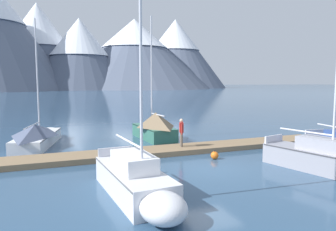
# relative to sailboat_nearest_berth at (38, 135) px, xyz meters

# --- Properties ---
(ground_plane) EXTENTS (700.00, 700.00, 0.00)m
(ground_plane) POSITION_rel_sailboat_nearest_berth_xyz_m (8.06, -9.01, -0.70)
(ground_plane) COLOR #2D4C6B
(mountain_shoulder_ridge) EXTENTS (63.55, 63.55, 47.71)m
(mountain_shoulder_ridge) POSITION_rel_sailboat_nearest_berth_xyz_m (-6.57, 173.63, 24.62)
(mountain_shoulder_ridge) COLOR #4C566B
(mountain_shoulder_ridge) RESTS_ON ground
(mountain_east_summit) EXTENTS (56.05, 56.05, 37.53)m
(mountain_east_summit) POSITION_rel_sailboat_nearest_berth_xyz_m (14.69, 155.99, 19.30)
(mountain_east_summit) COLOR #4C566B
(mountain_east_summit) RESTS_ON ground
(mountain_rear_spur) EXTENTS (89.65, 89.65, 40.91)m
(mountain_rear_spur) POSITION_rel_sailboat_nearest_berth_xyz_m (47.11, 166.18, 20.63)
(mountain_rear_spur) COLOR slate
(mountain_rear_spur) RESTS_ON ground
(mountain_north_horn) EXTENTS (66.80, 66.80, 44.64)m
(mountain_north_horn) POSITION_rel_sailboat_nearest_berth_xyz_m (77.60, 177.99, 22.74)
(mountain_north_horn) COLOR slate
(mountain_north_horn) RESTS_ON ground
(dock) EXTENTS (20.51, 2.70, 0.30)m
(dock) POSITION_rel_sailboat_nearest_berth_xyz_m (8.06, -5.01, -0.55)
(dock) COLOR #846B4C
(dock) RESTS_ON ground
(sailboat_nearest_berth) EXTENTS (3.23, 7.31, 8.30)m
(sailboat_nearest_berth) POSITION_rel_sailboat_nearest_berth_xyz_m (0.00, 0.00, 0.00)
(sailboat_nearest_berth) COLOR white
(sailboat_nearest_berth) RESTS_ON ground
(sailboat_second_berth) EXTENTS (2.15, 6.16, 8.71)m
(sailboat_second_berth) POSITION_rel_sailboat_nearest_berth_xyz_m (3.81, -11.70, -0.05)
(sailboat_second_berth) COLOR silver
(sailboat_second_berth) RESTS_ON ground
(sailboat_mid_dock_port) EXTENTS (2.40, 5.49, 8.93)m
(sailboat_mid_dock_port) POSITION_rel_sailboat_nearest_berth_xyz_m (7.93, -0.13, 0.24)
(sailboat_mid_dock_port) COLOR #336B56
(sailboat_mid_dock_port) RESTS_ON ground
(sailboat_mid_dock_starboard) EXTENTS (3.15, 6.76, 8.32)m
(sailboat_mid_dock_starboard) POSITION_rel_sailboat_nearest_berth_xyz_m (12.93, -11.62, -0.05)
(sailboat_mid_dock_starboard) COLOR #93939E
(sailboat_mid_dock_starboard) RESTS_ON ground
(person_on_dock) EXTENTS (0.31, 0.57, 1.69)m
(person_on_dock) POSITION_rel_sailboat_nearest_berth_xyz_m (8.24, -4.91, 0.56)
(person_on_dock) COLOR brown
(person_on_dock) RESTS_ON dock
(mooring_buoy_channel_marker) EXTENTS (0.42, 0.42, 0.50)m
(mooring_buoy_channel_marker) POSITION_rel_sailboat_nearest_berth_xyz_m (9.21, -7.32, -0.48)
(mooring_buoy_channel_marker) COLOR orange
(mooring_buoy_channel_marker) RESTS_ON ground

